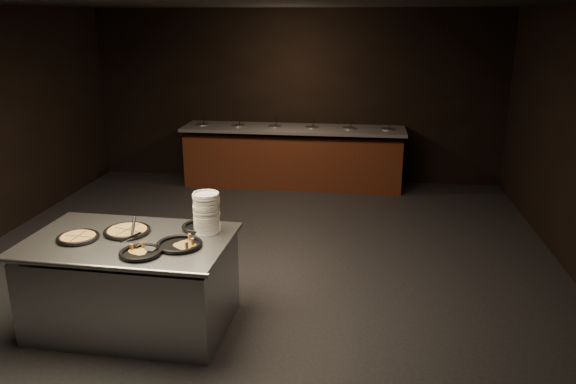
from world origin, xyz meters
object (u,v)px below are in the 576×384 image
plate_stack (207,213)px  pan_cheese_whole (127,231)px  serving_counter (132,284)px  pan_veggie_whole (78,237)px

plate_stack → pan_cheese_whole: 0.75m
serving_counter → pan_veggie_whole: 0.65m
serving_counter → plate_stack: plate_stack is taller
serving_counter → pan_veggie_whole: pan_veggie_whole is taller
plate_stack → pan_veggie_whole: 1.15m
pan_veggie_whole → pan_cheese_whole: (0.37, 0.21, 0.00)m
plate_stack → pan_veggie_whole: (-1.09, -0.33, -0.17)m
plate_stack → pan_cheese_whole: (-0.72, -0.12, -0.17)m
pan_cheese_whole → pan_veggie_whole: bearing=-150.8°
serving_counter → pan_veggie_whole: bearing=-168.2°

